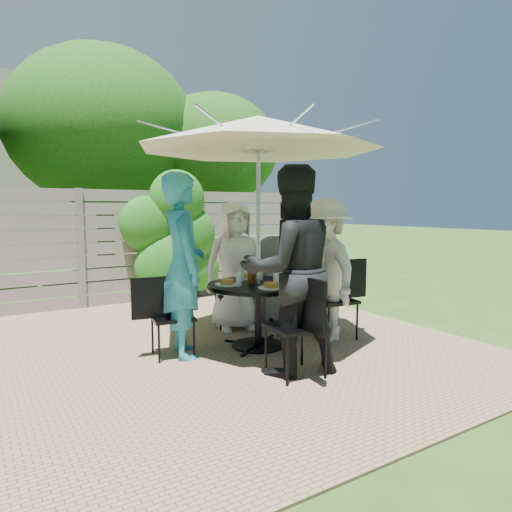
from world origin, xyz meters
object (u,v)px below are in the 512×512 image
plate_right (288,279)px  glass_left (239,280)px  bbq_grill (276,284)px  chair_left (171,333)px  glass_back (242,274)px  person_left (183,266)px  coffee_cup (260,275)px  umbrella (258,133)px  plate_front (271,286)px  person_right (325,271)px  syrup_jug (252,276)px  chair_right (335,315)px  chair_front (296,347)px  plate_back (247,276)px  chair_back (232,306)px  person_back (235,266)px  patio_table (258,303)px  person_front (290,271)px  plate_left (227,283)px  glass_front (276,280)px

plate_right → glass_left: (-0.63, 0.02, 0.05)m
glass_left → bbq_grill: bbq_grill is taller
chair_left → glass_back: (0.89, 0.08, 0.54)m
person_left → coffee_cup: bearing=-76.7°
umbrella → plate_front: size_ratio=11.81×
person_right → syrup_jug: (-0.86, 0.23, -0.02)m
chair_right → chair_left: bearing=-3.8°
chair_right → bbq_grill: 1.04m
chair_front → plate_back: chair_front is taller
bbq_grill → chair_right: bearing=-79.3°
chair_back → person_left: size_ratio=0.48×
chair_back → bbq_grill: 0.66m
person_back → person_right: 1.17m
chair_front → chair_right: size_ratio=1.01×
plate_front → syrup_jug: syrup_jug is taller
umbrella → person_back: (0.17, 0.81, -1.52)m
plate_right → coffee_cup: coffee_cup is taller
person_back → syrup_jug: 0.78m
glass_back → coffee_cup: 0.21m
patio_table → coffee_cup: size_ratio=10.89×
person_left → plate_back: bearing=-66.6°
patio_table → chair_left: size_ratio=1.53×
chair_back → person_left: (-1.01, -0.78, 0.68)m
chair_left → chair_right: size_ratio=0.91×
umbrella → person_front: size_ratio=1.58×
plate_back → plate_right: (0.28, -0.43, 0.00)m
patio_table → coffee_cup: coffee_cup is taller
person_front → plate_left: (-0.19, 0.89, -0.22)m
patio_table → person_front: bearing=-101.6°
person_left → syrup_jug: bearing=-86.3°
plate_left → coffee_cup: coffee_cup is taller
umbrella → plate_back: 1.63m
chair_front → glass_left: bearing=11.0°
chair_front → person_back: bearing=-5.9°
chair_right → glass_back: 1.21m
patio_table → plate_right: (0.35, -0.07, 0.24)m
person_front → plate_left: size_ratio=7.47×
chair_back → glass_back: bearing=-2.2°
plate_right → chair_right: bearing=-11.5°
person_back → coffee_cup: 0.62m
patio_table → chair_back: chair_back is taller
plate_back → chair_back: bearing=78.2°
umbrella → person_left: (-0.81, 0.17, -1.38)m
person_left → chair_front: bearing=-139.3°
umbrella → glass_front: size_ratio=21.94×
person_left → chair_right: 1.92m
person_left → plate_front: bearing=-113.4°
plate_left → glass_back: size_ratio=1.86×
syrup_jug → coffee_cup: syrup_jug is taller
person_back → syrup_jug: (-0.22, -0.75, -0.01)m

